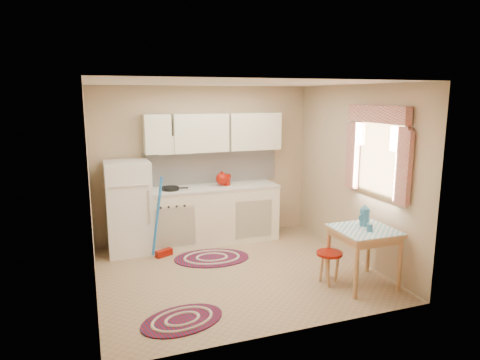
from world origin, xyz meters
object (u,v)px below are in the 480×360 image
at_px(fridge, 129,208).
at_px(stool, 329,268).
at_px(base_cabinets, 208,216).
at_px(table, 363,257).

bearing_deg(fridge, stool, -41.48).
bearing_deg(stool, base_cabinets, 116.29).
bearing_deg(base_cabinets, fridge, -177.70).
distance_m(fridge, base_cabinets, 1.27).
distance_m(fridge, stool, 3.05).
distance_m(base_cabinets, table, 2.60).
relative_size(base_cabinets, table, 3.12).
bearing_deg(table, base_cabinets, 122.57).
height_order(table, stool, table).
distance_m(base_cabinets, stool, 2.29).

